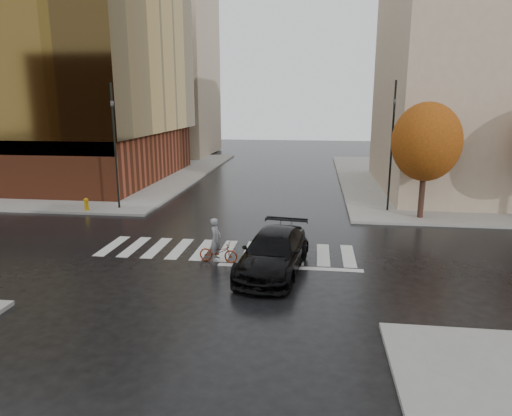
{
  "coord_description": "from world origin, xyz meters",
  "views": [
    {
      "loc": [
        3.92,
        -19.04,
        6.74
      ],
      "look_at": [
        1.34,
        0.74,
        2.0
      ],
      "focal_mm": 32.0,
      "sensor_mm": 36.0,
      "label": 1
    }
  ],
  "objects_px": {
    "cyclist": "(217,247)",
    "traffic_light_nw": "(114,138)",
    "sedan": "(274,252)",
    "fire_hydrant": "(86,204)",
    "traffic_light_ne": "(392,137)"
  },
  "relations": [
    {
      "from": "cyclist",
      "to": "traffic_light_nw",
      "type": "bearing_deg",
      "value": 49.95
    },
    {
      "from": "cyclist",
      "to": "traffic_light_nw",
      "type": "height_order",
      "value": "traffic_light_nw"
    },
    {
      "from": "sedan",
      "to": "traffic_light_nw",
      "type": "distance_m",
      "value": 14.56
    },
    {
      "from": "traffic_light_nw",
      "to": "fire_hydrant",
      "type": "bearing_deg",
      "value": -40.02
    },
    {
      "from": "traffic_light_ne",
      "to": "cyclist",
      "type": "bearing_deg",
      "value": 62.14
    },
    {
      "from": "cyclist",
      "to": "fire_hydrant",
      "type": "height_order",
      "value": "cyclist"
    },
    {
      "from": "sedan",
      "to": "traffic_light_ne",
      "type": "height_order",
      "value": "traffic_light_ne"
    },
    {
      "from": "sedan",
      "to": "traffic_light_ne",
      "type": "relative_size",
      "value": 0.72
    },
    {
      "from": "sedan",
      "to": "cyclist",
      "type": "bearing_deg",
      "value": 169.53
    },
    {
      "from": "sedan",
      "to": "traffic_light_nw",
      "type": "relative_size",
      "value": 0.74
    },
    {
      "from": "fire_hydrant",
      "to": "traffic_light_nw",
      "type": "bearing_deg",
      "value": 30.66
    },
    {
      "from": "sedan",
      "to": "traffic_light_nw",
      "type": "bearing_deg",
      "value": 146.32
    },
    {
      "from": "traffic_light_ne",
      "to": "sedan",
      "type": "bearing_deg",
      "value": 73.29
    },
    {
      "from": "fire_hydrant",
      "to": "traffic_light_ne",
      "type": "bearing_deg",
      "value": 7.79
    },
    {
      "from": "sedan",
      "to": "traffic_light_ne",
      "type": "distance_m",
      "value": 12.93
    }
  ]
}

